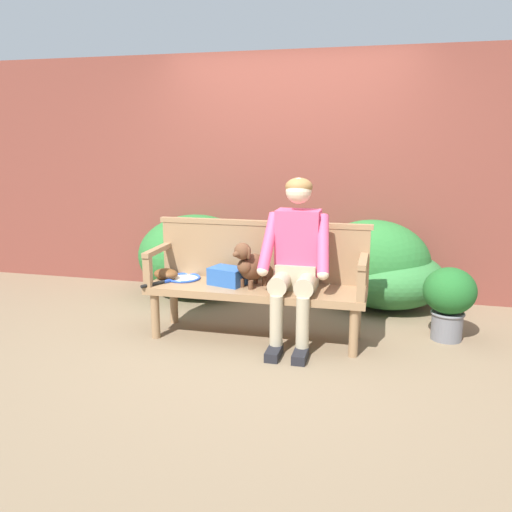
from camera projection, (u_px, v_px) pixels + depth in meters
The scene contains 15 objects.
ground_plane at pixel (256, 338), 4.35m from camera, with size 40.00×40.00×0.00m, color #7A664C.
brick_garden_fence at pixel (291, 175), 5.52m from camera, with size 8.00×0.30×2.45m, color brown.
hedge_bush_far_right at pixel (387, 278), 5.11m from camera, with size 1.12×0.99×0.57m, color #337538.
hedge_bush_mid_left at pixel (196, 255), 5.52m from camera, with size 1.18×1.14×0.83m, color #286B2D.
hedge_bush_mid_right at pixel (372, 263), 5.11m from camera, with size 1.10×0.85×0.84m, color #286B2D.
garden_bench at pixel (256, 293), 4.26m from camera, with size 1.76×0.51×0.44m.
bench_backrest at pixel (262, 250), 4.41m from camera, with size 1.80×0.06×0.50m.
bench_armrest_left_end at pixel (154, 259), 4.32m from camera, with size 0.06×0.51×0.28m.
bench_armrest_right_end at pixel (362, 271), 3.93m from camera, with size 0.06×0.51×0.28m.
person_seated at pixel (296, 256), 4.10m from camera, with size 0.56×0.66×1.31m.
dog_on_bench at pixel (250, 264), 4.19m from camera, with size 0.29×0.36×0.37m.
tennis_racket at pixel (181, 278), 4.45m from camera, with size 0.43×0.56×0.03m.
baseball_glove at pixel (166, 274), 4.46m from camera, with size 0.22×0.17×0.09m, color brown.
sports_bag at pixel (228, 276), 4.29m from camera, with size 0.28×0.20×0.14m, color #2856A3.
potted_plant at pixel (449, 297), 4.24m from camera, with size 0.42×0.42×0.60m.
Camera 1 is at (0.98, -3.98, 1.60)m, focal length 37.10 mm.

